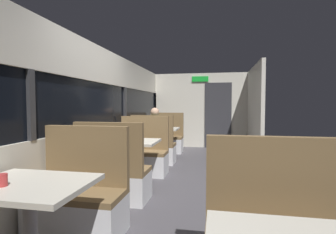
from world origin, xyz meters
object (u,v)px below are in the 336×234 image
Objects in this scene: dining_table_mid_window at (130,147)px; bench_far_window_facing_end at (154,149)px; coffee_cup_primary at (2,180)px; bench_mid_window_facing_end at (114,177)px; bench_mid_window_facing_entry at (143,157)px; bench_far_window_facing_entry at (166,140)px; bench_near_window_facing_entry at (79,201)px; seated_passenger at (155,139)px; dining_table_near_window at (30,196)px; dining_table_far_window at (160,132)px.

dining_table_mid_window is 0.82× the size of bench_far_window_facing_end.
bench_mid_window_facing_end is at bearing 85.67° from coffee_cup_primary.
coffee_cup_primary is at bearing -92.38° from bench_mid_window_facing_entry.
bench_far_window_facing_end is at bearing -90.00° from bench_far_window_facing_entry.
bench_near_window_facing_entry is at bearing -90.00° from dining_table_mid_window.
bench_far_window_facing_end is at bearing 90.00° from bench_mid_window_facing_end.
dining_table_mid_window is 0.71× the size of seated_passenger.
dining_table_near_window and dining_table_mid_window have the same top height.
bench_mid_window_facing_end is at bearing -90.00° from bench_far_window_facing_entry.
bench_far_window_facing_end is (0.00, 1.60, -0.31)m from dining_table_mid_window.
dining_table_near_window is 0.82× the size of bench_far_window_facing_entry.
bench_far_window_facing_end is 4.03m from coffee_cup_primary.
dining_table_near_window is at bearing -90.00° from dining_table_mid_window.
bench_far_window_facing_entry is at bearing 88.63° from coffee_cup_primary.
dining_table_far_window is (0.00, 3.89, 0.31)m from bench_near_window_facing_entry.
bench_near_window_facing_entry is 1.00× the size of bench_mid_window_facing_end.
bench_mid_window_facing_end is at bearing -90.00° from dining_table_far_window.
bench_far_window_facing_entry is at bearing 90.00° from dining_table_near_window.
bench_far_window_facing_end is (0.00, 0.90, 0.00)m from bench_mid_window_facing_entry.
seated_passenger reaches higher than bench_near_window_facing_entry.
dining_table_mid_window is 3.01m from bench_far_window_facing_entry.
bench_mid_window_facing_end is 3.70m from bench_far_window_facing_entry.
dining_table_mid_window is at bearing -90.00° from bench_far_window_facing_entry.
dining_table_far_window is (0.00, 4.59, 0.00)m from dining_table_near_window.
seated_passenger reaches higher than bench_mid_window_facing_end.
bench_mid_window_facing_end is (0.00, 1.60, -0.31)m from dining_table_near_window.
bench_far_window_facing_end is at bearing -90.00° from dining_table_far_window.
bench_mid_window_facing_end is 1.40m from bench_mid_window_facing_entry.
bench_mid_window_facing_entry is at bearing -90.00° from dining_table_far_window.
bench_far_window_facing_end is 0.22m from seated_passenger.
dining_table_near_window is 0.82× the size of bench_mid_window_facing_end.
seated_passenger reaches higher than dining_table_mid_window.
bench_mid_window_facing_entry is at bearing -90.00° from bench_far_window_facing_entry.
bench_mid_window_facing_entry is 2.30m from bench_far_window_facing_entry.
coffee_cup_primary is at bearing -139.56° from dining_table_near_window.
dining_table_far_window is 0.77m from bench_far_window_facing_end.
bench_mid_window_facing_end is 1.77m from coffee_cup_primary.
bench_mid_window_facing_entry is at bearing 90.00° from bench_mid_window_facing_end.
bench_mid_window_facing_end reaches higher than coffee_cup_primary.
bench_near_window_facing_entry is 1.22× the size of dining_table_far_window.
bench_mid_window_facing_entry reaches higher than dining_table_mid_window.
bench_near_window_facing_entry is at bearing 90.00° from dining_table_near_window.
coffee_cup_primary is (-0.13, -0.11, 0.15)m from dining_table_near_window.
dining_table_far_window is at bearing 88.43° from coffee_cup_primary.
seated_passenger is (0.00, 2.37, 0.21)m from bench_mid_window_facing_end.
bench_mid_window_facing_entry is 1.22× the size of dining_table_far_window.
dining_table_mid_window is (0.00, 1.60, 0.31)m from bench_near_window_facing_entry.
bench_mid_window_facing_entry is 3.14m from coffee_cup_primary.
bench_mid_window_facing_end is 2.38m from seated_passenger.
dining_table_far_window is 0.82× the size of bench_far_window_facing_entry.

